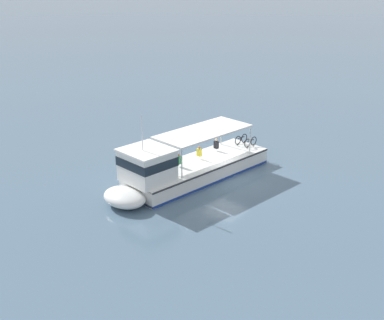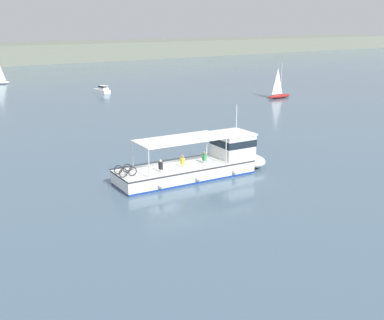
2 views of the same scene
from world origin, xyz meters
name	(u,v)px [view 2 (image 2 of 2)]	position (x,y,z in m)	size (l,w,h in m)	color
ground_plane	(161,177)	(0.00, 0.00, 0.00)	(400.00, 400.00, 0.00)	slate
ferry_main	(203,163)	(2.81, -1.67, 1.02)	(13.01, 4.43, 5.32)	white
sailboat_far_left	(279,95)	(37.21, 23.14, 0.54)	(4.82, 1.47, 5.40)	maroon
motorboat_outer_anchorage	(102,90)	(17.29, 45.20, 0.54)	(1.66, 3.71, 1.26)	white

